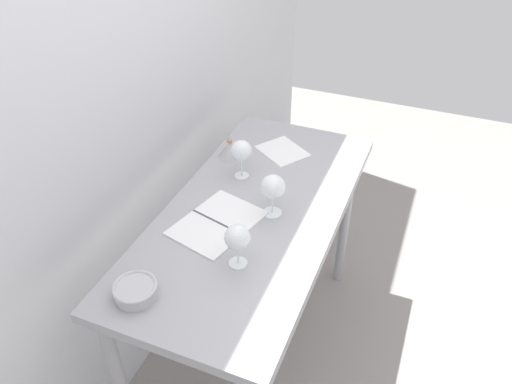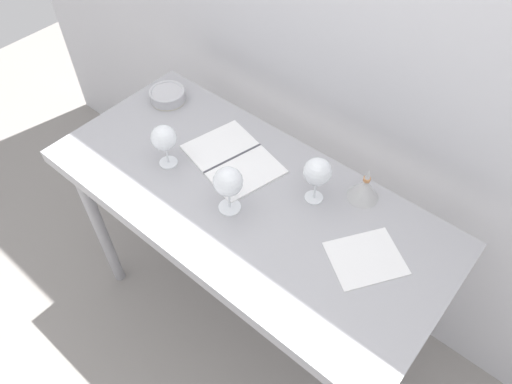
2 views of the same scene
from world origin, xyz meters
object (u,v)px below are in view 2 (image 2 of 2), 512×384
object	(u,v)px
wine_glass_near_center	(228,183)
tasting_bowl	(168,95)
tasting_sheet_upper	(366,258)
decanter_funnel	(364,188)
open_notebook	(233,159)
wine_glass_far_right	(317,173)
wine_glass_near_left	(164,139)

from	to	relation	value
wine_glass_near_center	tasting_bowl	size ratio (longest dim) A/B	1.20
tasting_sheet_upper	tasting_bowl	size ratio (longest dim) A/B	1.47
wine_glass_near_center	decanter_funnel	xyz separation A→B (m)	(0.30, 0.32, -0.08)
open_notebook	tasting_sheet_upper	xyz separation A→B (m)	(0.58, -0.05, -0.00)
open_notebook	tasting_bowl	bearing A→B (deg)	-176.93
wine_glass_far_right	open_notebook	size ratio (longest dim) A/B	0.45
wine_glass_near_left	open_notebook	bearing A→B (deg)	44.01
wine_glass_near_left	decanter_funnel	distance (m)	0.69
open_notebook	decanter_funnel	world-z (taller)	decanter_funnel
wine_glass_near_center	wine_glass_near_left	bearing A→B (deg)	177.94
wine_glass_near_center	tasting_sheet_upper	bearing A→B (deg)	14.85
wine_glass_near_center	decanter_funnel	size ratio (longest dim) A/B	1.35
wine_glass_near_left	open_notebook	xyz separation A→B (m)	(0.16, 0.16, -0.11)
wine_glass_near_center	tasting_bowl	distance (m)	0.62
wine_glass_near_center	tasting_bowl	xyz separation A→B (m)	(-0.56, 0.25, -0.09)
wine_glass_near_center	wine_glass_near_left	xyz separation A→B (m)	(-0.30, 0.01, -0.01)
open_notebook	tasting_sheet_upper	distance (m)	0.58
wine_glass_near_left	tasting_sheet_upper	distance (m)	0.76
wine_glass_near_center	open_notebook	bearing A→B (deg)	129.69
wine_glass_near_left	tasting_sheet_upper	world-z (taller)	wine_glass_near_left
wine_glass_near_center	decanter_funnel	world-z (taller)	wine_glass_near_center
wine_glass_near_left	tasting_sheet_upper	size ratio (longest dim) A/B	0.77
wine_glass_near_center	wine_glass_near_left	distance (m)	0.30
wine_glass_far_right	wine_glass_near_center	world-z (taller)	same
tasting_sheet_upper	wine_glass_near_center	bearing A→B (deg)	-131.23
tasting_sheet_upper	decanter_funnel	distance (m)	0.25
wine_glass_near_center	decanter_funnel	bearing A→B (deg)	46.37
wine_glass_near_center	open_notebook	xyz separation A→B (m)	(-0.14, 0.17, -0.12)
wine_glass_near_center	decanter_funnel	distance (m)	0.45
tasting_sheet_upper	tasting_bowl	xyz separation A→B (m)	(-1.00, 0.13, 0.03)
wine_glass_near_center	tasting_bowl	world-z (taller)	wine_glass_near_center
wine_glass_far_right	tasting_bowl	size ratio (longest dim) A/B	1.20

